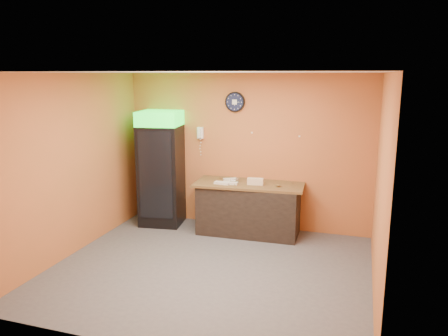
% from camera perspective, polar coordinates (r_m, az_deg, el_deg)
% --- Properties ---
extents(floor, '(4.50, 4.50, 0.00)m').
position_cam_1_polar(floor, '(6.53, -1.83, -13.01)').
color(floor, '#47474C').
rests_on(floor, ground).
extents(back_wall, '(4.50, 0.02, 2.80)m').
position_cam_1_polar(back_wall, '(7.94, 2.94, 2.16)').
color(back_wall, '#BF6736').
rests_on(back_wall, floor).
extents(left_wall, '(0.02, 4.00, 2.80)m').
position_cam_1_polar(left_wall, '(7.13, -19.21, 0.35)').
color(left_wall, '#BF6736').
rests_on(left_wall, floor).
extents(right_wall, '(0.02, 4.00, 2.80)m').
position_cam_1_polar(right_wall, '(5.73, 19.78, -2.45)').
color(right_wall, '#BF6736').
rests_on(right_wall, floor).
extents(ceiling, '(4.50, 4.00, 0.02)m').
position_cam_1_polar(ceiling, '(5.91, -2.02, 12.39)').
color(ceiling, white).
rests_on(ceiling, back_wall).
extents(beverage_cooler, '(0.84, 0.85, 2.12)m').
position_cam_1_polar(beverage_cooler, '(8.18, -8.31, -0.25)').
color(beverage_cooler, black).
rests_on(beverage_cooler, floor).
extents(prep_counter, '(1.76, 0.83, 0.87)m').
position_cam_1_polar(prep_counter, '(7.77, 3.26, -5.40)').
color(prep_counter, black).
rests_on(prep_counter, floor).
extents(wall_clock, '(0.36, 0.06, 0.36)m').
position_cam_1_polar(wall_clock, '(7.86, 1.44, 8.62)').
color(wall_clock, black).
rests_on(wall_clock, back_wall).
extents(wall_phone, '(0.11, 0.10, 0.21)m').
position_cam_1_polar(wall_phone, '(8.11, -3.11, 4.61)').
color(wall_phone, white).
rests_on(wall_phone, back_wall).
extents(butcher_paper, '(1.94, 0.93, 0.04)m').
position_cam_1_polar(butcher_paper, '(7.64, 3.31, -2.14)').
color(butcher_paper, brown).
rests_on(butcher_paper, prep_counter).
extents(sub_roll_stack, '(0.28, 0.13, 0.12)m').
position_cam_1_polar(sub_roll_stack, '(7.52, 4.12, -1.77)').
color(sub_roll_stack, beige).
rests_on(sub_roll_stack, butcher_paper).
extents(wrapped_sandwich_left, '(0.28, 0.14, 0.04)m').
position_cam_1_polar(wrapped_sandwich_left, '(7.56, -0.25, -1.97)').
color(wrapped_sandwich_left, silver).
rests_on(wrapped_sandwich_left, butcher_paper).
extents(wrapped_sandwich_mid, '(0.28, 0.12, 0.04)m').
position_cam_1_polar(wrapped_sandwich_mid, '(7.56, 0.76, -1.98)').
color(wrapped_sandwich_mid, silver).
rests_on(wrapped_sandwich_mid, butcher_paper).
extents(wrapped_sandwich_right, '(0.28, 0.22, 0.04)m').
position_cam_1_polar(wrapped_sandwich_right, '(7.82, 0.89, -1.50)').
color(wrapped_sandwich_right, silver).
rests_on(wrapped_sandwich_right, butcher_paper).
extents(kitchen_tool, '(0.07, 0.07, 0.07)m').
position_cam_1_polar(kitchen_tool, '(7.73, 1.75, -1.55)').
color(kitchen_tool, silver).
rests_on(kitchen_tool, butcher_paper).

